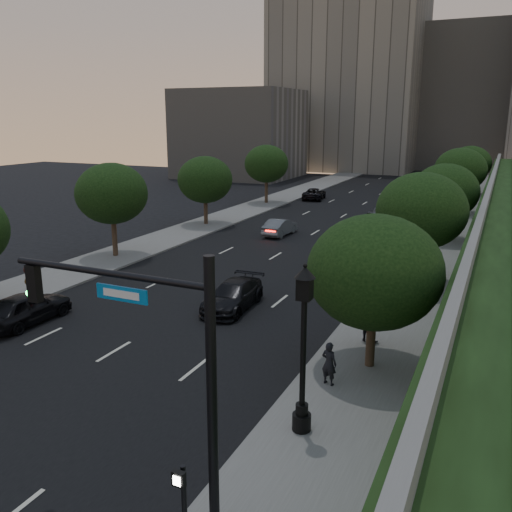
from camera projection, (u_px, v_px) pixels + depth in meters
The scene contains 27 objects.
ground at pixel (21, 407), 18.75m from camera, with size 160.00×160.00×0.00m, color black.
road_surface at pixel (308, 237), 45.17m from camera, with size 16.00×140.00×0.02m, color black.
sidewalk_right at pixel (436, 248), 41.02m from camera, with size 4.50×140.00×0.15m, color slate.
sidewalk_left at pixel (201, 226), 49.28m from camera, with size 4.50×140.00×0.15m, color slate.
parapet_wall at pixel (487, 199), 36.89m from camera, with size 0.35×90.00×0.70m, color slate.
office_block_left at pixel (349, 82), 101.41m from camera, with size 26.00×20.00×32.00m, color gray.
office_block_mid at pixel (465, 99), 102.91m from camera, with size 22.00×18.00×26.00m, color gray.
office_block_filler at pixel (240, 134), 89.12m from camera, with size 18.00×16.00×14.00m, color gray.
tree_right_a at pixel (375, 272), 20.64m from camera, with size 5.20×5.20×6.24m.
tree_right_b at pixel (422, 211), 31.09m from camera, with size 5.20×5.20×6.74m.
tree_right_c at pixel (445, 192), 42.66m from camera, with size 5.20×5.20×6.24m.
tree_right_d at pixel (460, 170), 54.86m from camera, with size 5.20×5.20×6.74m.
tree_right_e at pixel (470, 164), 68.20m from camera, with size 5.20×5.20×6.24m.
tree_left_b at pixel (112, 194), 37.61m from camera, with size 5.00×5.00×6.71m.
tree_left_c at pixel (205, 180), 49.15m from camera, with size 5.00×5.00×6.34m.
tree_left_d at pixel (266, 164), 61.38m from camera, with size 5.00×5.00×6.71m.
traffic_signal_mast at pixel (170, 391), 12.39m from camera, with size 5.68×0.56×7.00m.
street_lamp at pixel (303, 357), 16.53m from camera, with size 0.64×0.64×5.62m.
pedestrian_signal at pixel (183, 505), 11.80m from camera, with size 0.30×0.33×2.50m.
sedan_near_left at pixel (26, 308), 26.18m from camera, with size 1.88×4.67×1.59m, color black.
sedan_mid_left at pixel (280, 227), 45.80m from camera, with size 1.51×4.32×1.42m, color slate.
sedan_far_left at pixel (314, 194), 65.69m from camera, with size 2.27×4.93×1.37m, color black.
sedan_near_right at pixel (233, 296), 28.22m from camera, with size 2.00×4.93×1.43m, color black.
sedan_far_right at pixel (384, 211), 53.56m from camera, with size 1.76×4.38×1.49m, color #4F5257.
pedestrian_a at pixel (329, 363), 19.87m from camera, with size 0.60×0.40×1.66m, color black.
pedestrian_b at pixel (369, 320), 23.72m from camera, with size 0.93×0.73×1.92m, color black.
pedestrian_c at pixel (390, 284), 29.02m from camera, with size 1.05×0.44×1.79m, color black.
Camera 1 is at (14.43, -11.93, 9.77)m, focal length 38.00 mm.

